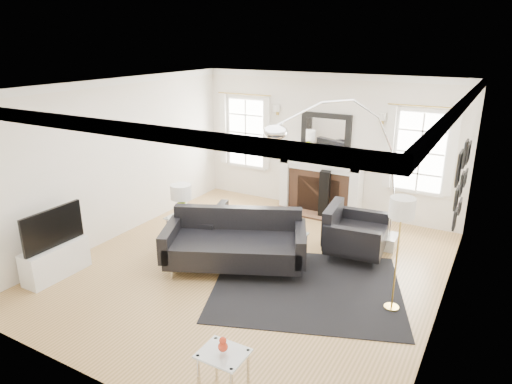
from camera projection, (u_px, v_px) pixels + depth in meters
The scene contains 25 objects.
floor at pixel (253, 267), 7.21m from camera, with size 6.00×6.00×0.00m, color olive.
back_wall at pixel (326, 144), 9.24m from camera, with size 5.50×0.04×2.80m, color white.
front_wall at pixel (94, 266), 4.29m from camera, with size 5.50×0.04×2.80m, color white.
left_wall at pixel (117, 159), 8.04m from camera, with size 0.04×6.00×2.80m, color white.
right_wall at pixel (450, 216), 5.49m from camera, with size 0.04×6.00×2.80m, color white.
ceiling at pixel (252, 86), 6.32m from camera, with size 5.50×6.00×0.02m, color white.
crown_molding at pixel (252, 91), 6.34m from camera, with size 5.50×6.00×0.12m, color white.
fireplace at pixel (320, 187), 9.34m from camera, with size 1.70×0.69×1.11m.
mantel_mirror at pixel (326, 132), 9.12m from camera, with size 1.05×0.07×0.75m.
window_left at pixel (246, 133), 10.04m from camera, with size 1.24×0.15×1.62m.
window_right at pixel (420, 152), 8.32m from camera, with size 1.24×0.15×1.62m.
gallery_wall at pixel (462, 178), 6.53m from camera, with size 0.04×1.73×1.29m.
tv_unit at pixel (55, 256), 6.84m from camera, with size 0.35×1.00×1.09m.
area_rug at pixel (307, 287), 6.61m from camera, with size 2.67×2.22×0.01m, color black.
sofa at pixel (236, 243), 7.14m from camera, with size 2.39×1.80×0.71m.
armchair_left at pixel (203, 227), 7.88m from camera, with size 1.01×1.07×0.60m.
armchair_right at pixel (352, 234), 7.48m from camera, with size 1.03×1.13×0.70m.
coffee_table at pixel (269, 239), 7.23m from camera, with size 0.98×0.98×0.44m.
side_table_left at pixel (183, 222), 7.92m from camera, with size 0.46×0.46×0.51m.
nesting_table at pixel (223, 362), 4.50m from camera, with size 0.47×0.39×0.51m.
gourd_lamp at pixel (181, 198), 7.78m from camera, with size 0.36×0.36×0.57m.
orange_vase at pixel (223, 345), 4.43m from camera, with size 0.10×0.10×0.16m.
arc_floor_lamp at pixel (337, 171), 7.24m from camera, with size 1.87×1.73×2.65m.
stick_floor_lamp at pixel (402, 214), 5.67m from camera, with size 0.32×0.32×1.57m.
speaker_tower at pixel (324, 194), 9.09m from camera, with size 0.19×0.19×0.96m, color black.
Camera 1 is at (3.21, -5.60, 3.43)m, focal length 32.00 mm.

